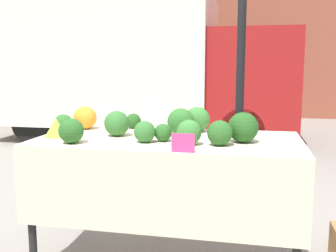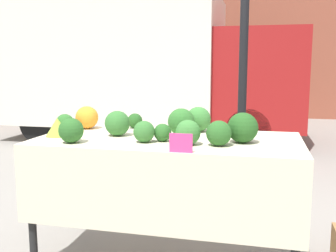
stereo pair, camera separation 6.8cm
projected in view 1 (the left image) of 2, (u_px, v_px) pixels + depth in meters
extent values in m
cube|color=brown|center=(232.00, 19.00, 10.31)|extent=(16.00, 0.60, 5.10)
cylinder|color=black|center=(240.00, 69.00, 3.19)|extent=(0.07, 0.07, 2.60)
cube|color=silver|center=(108.00, 61.00, 7.27)|extent=(3.84, 2.24, 2.21)
cube|color=maroon|center=(253.00, 79.00, 6.79)|extent=(1.42, 2.07, 1.59)
cylinder|color=black|center=(242.00, 130.00, 6.04)|extent=(0.68, 0.22, 0.68)
cylinder|color=black|center=(244.00, 116.00, 7.83)|extent=(0.68, 0.22, 0.68)
cylinder|color=black|center=(33.00, 123.00, 6.76)|extent=(0.68, 0.22, 0.68)
cylinder|color=black|center=(78.00, 111.00, 8.54)|extent=(0.68, 0.22, 0.68)
cube|color=beige|center=(168.00, 140.00, 2.60)|extent=(1.73, 0.86, 0.03)
cube|color=beige|center=(153.00, 197.00, 2.23)|extent=(1.73, 0.01, 0.47)
cylinder|color=black|center=(31.00, 212.00, 2.47)|extent=(0.05, 0.05, 0.82)
cylinder|color=black|center=(298.00, 234.00, 2.15)|extent=(0.05, 0.05, 0.82)
cylinder|color=black|center=(81.00, 179.00, 3.19)|extent=(0.05, 0.05, 0.82)
cylinder|color=black|center=(286.00, 192.00, 2.86)|extent=(0.05, 0.05, 0.82)
sphere|color=orange|center=(85.00, 118.00, 2.96)|extent=(0.17, 0.17, 0.17)
cone|color=#93B238|center=(56.00, 127.00, 2.64)|extent=(0.16, 0.16, 0.13)
sphere|color=#285B23|center=(220.00, 133.00, 2.34)|extent=(0.15, 0.15, 0.15)
sphere|color=#336B2D|center=(145.00, 132.00, 2.43)|extent=(0.14, 0.14, 0.14)
sphere|color=#285B23|center=(163.00, 133.00, 2.47)|extent=(0.11, 0.11, 0.11)
sphere|color=#23511E|center=(133.00, 121.00, 2.99)|extent=(0.11, 0.11, 0.11)
sphere|color=#2D6628|center=(181.00, 122.00, 2.70)|extent=(0.19, 0.19, 0.19)
sphere|color=#285B23|center=(71.00, 131.00, 2.41)|extent=(0.15, 0.15, 0.15)
sphere|color=#387533|center=(189.00, 132.00, 2.36)|extent=(0.15, 0.15, 0.15)
sphere|color=#336B2D|center=(117.00, 124.00, 2.66)|extent=(0.17, 0.17, 0.17)
sphere|color=#387533|center=(197.00, 119.00, 2.84)|extent=(0.18, 0.18, 0.18)
sphere|color=#2D6628|center=(63.00, 123.00, 2.81)|extent=(0.13, 0.13, 0.13)
sphere|color=#23511E|center=(243.00, 127.00, 2.43)|extent=(0.19, 0.19, 0.19)
cube|color=#E53D84|center=(183.00, 143.00, 2.15)|extent=(0.13, 0.01, 0.11)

